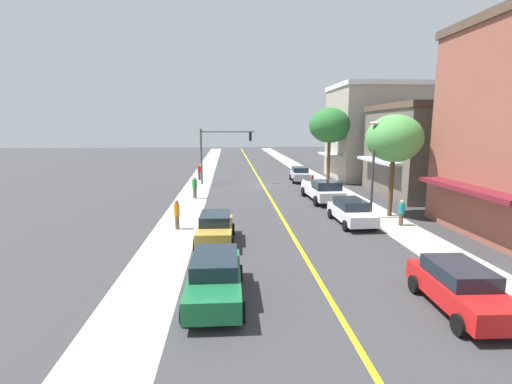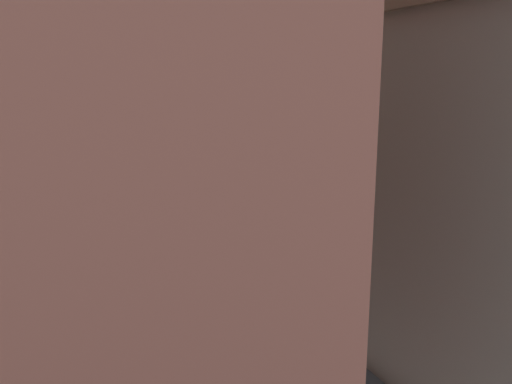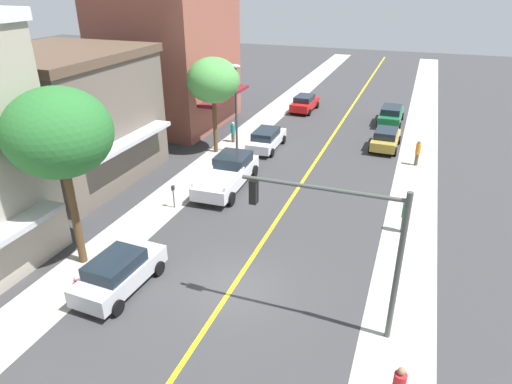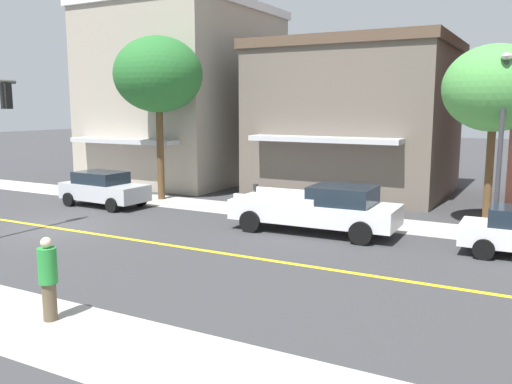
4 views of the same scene
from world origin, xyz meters
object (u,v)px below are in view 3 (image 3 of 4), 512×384
object	(u,v)px
parking_meter	(173,193)
green_sedan_right_curb	(391,115)
white_sedan_left_curb	(267,139)
pedestrian_orange_shirt	(418,152)
white_pickup_truck	(228,173)
pedestrian_green_shirt	(406,215)
silver_sedan_left_curb	(119,272)
street_tree_left_near	(213,81)
pedestrian_teal_shirt	(233,132)
street_lamp	(236,99)
street_tree_right_corner	(59,133)
gold_sedan_right_curb	(386,138)
traffic_light_mast	(345,232)
fire_hydrant	(77,284)
red_sedan_left_curb	(305,103)

from	to	relation	value
parking_meter	green_sedan_right_curb	size ratio (longest dim) A/B	0.28
white_sedan_left_curb	pedestrian_orange_shirt	world-z (taller)	pedestrian_orange_shirt
white_pickup_truck	pedestrian_green_shirt	world-z (taller)	pedestrian_green_shirt
green_sedan_right_curb	silver_sedan_left_curb	distance (m)	28.88
street_tree_left_near	pedestrian_teal_shirt	xyz separation A→B (m)	(0.35, 2.44, -4.36)
street_tree_left_near	pedestrian_orange_shirt	world-z (taller)	street_tree_left_near
parking_meter	street_lamp	bearing A→B (deg)	90.23
street_tree_left_near	street_lamp	size ratio (longest dim) A/B	1.07
parking_meter	white_pickup_truck	distance (m)	4.00
pedestrian_green_shirt	parking_meter	bearing A→B (deg)	137.58
street_tree_right_corner	gold_sedan_right_curb	distance (m)	23.54
street_tree_right_corner	pedestrian_orange_shirt	bearing A→B (deg)	51.56
traffic_light_mast	pedestrian_orange_shirt	xyz separation A→B (m)	(2.10, 17.40, -3.04)
fire_hydrant	silver_sedan_left_curb	world-z (taller)	silver_sedan_left_curb
white_sedan_left_curb	gold_sedan_right_curb	size ratio (longest dim) A/B	1.11
red_sedan_left_curb	silver_sedan_left_curb	distance (m)	29.07
white_pickup_truck	gold_sedan_right_curb	bearing A→B (deg)	-40.89
fire_hydrant	silver_sedan_left_curb	xyz separation A→B (m)	(1.58, 0.72, 0.47)
green_sedan_right_curb	pedestrian_orange_shirt	bearing A→B (deg)	-164.13
street_tree_right_corner	green_sedan_right_curb	bearing A→B (deg)	67.21
silver_sedan_left_curb	parking_meter	bearing A→B (deg)	14.95
street_lamp	pedestrian_teal_shirt	bearing A→B (deg)	119.57
silver_sedan_left_curb	white_sedan_left_curb	bearing A→B (deg)	2.09
parking_meter	silver_sedan_left_curb	world-z (taller)	silver_sedan_left_curb
street_tree_right_corner	white_pickup_truck	bearing A→B (deg)	72.58
street_tree_right_corner	traffic_light_mast	world-z (taller)	street_tree_right_corner
red_sedan_left_curb	green_sedan_right_curb	bearing A→B (deg)	-98.00
street_tree_right_corner	red_sedan_left_curb	xyz separation A→B (m)	(3.08, 27.96, -5.26)
fire_hydrant	green_sedan_right_curb	world-z (taller)	green_sedan_right_curb
street_lamp	traffic_light_mast	bearing A→B (deg)	-56.36
street_tree_right_corner	green_sedan_right_curb	xyz separation A→B (m)	(11.15, 26.53, -5.24)
street_tree_right_corner	fire_hydrant	xyz separation A→B (m)	(1.24, -1.84, -5.70)
parking_meter	pedestrian_green_shirt	xyz separation A→B (m)	(12.20, 1.61, 0.09)
parking_meter	gold_sedan_right_curb	world-z (taller)	gold_sedan_right_curb
street_lamp	white_sedan_left_curb	distance (m)	3.87
parking_meter	pedestrian_teal_shirt	bearing A→B (deg)	95.92
white_sedan_left_curb	street_tree_right_corner	bearing A→B (deg)	168.70
street_lamp	silver_sedan_left_curb	distance (m)	16.88
fire_hydrant	pedestrian_green_shirt	xyz separation A→B (m)	(12.24, 9.50, 0.61)
white_sedan_left_curb	gold_sedan_right_curb	bearing A→B (deg)	-70.32
traffic_light_mast	pedestrian_green_shirt	distance (m)	8.58
red_sedan_left_curb	street_tree_right_corner	bearing A→B (deg)	175.71
street_tree_left_near	parking_meter	size ratio (longest dim) A/B	5.07
green_sedan_right_curb	white_sedan_left_curb	distance (m)	12.66
traffic_light_mast	pedestrian_teal_shirt	size ratio (longest dim) A/B	3.61
green_sedan_right_curb	pedestrian_orange_shirt	world-z (taller)	pedestrian_orange_shirt
green_sedan_right_curb	gold_sedan_right_curb	size ratio (longest dim) A/B	1.13
pedestrian_green_shirt	silver_sedan_left_curb	bearing A→B (deg)	169.54
street_tree_right_corner	pedestrian_teal_shirt	xyz separation A→B (m)	(0.10, 17.41, -5.23)
street_tree_left_near	white_sedan_left_curb	world-z (taller)	street_tree_left_near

